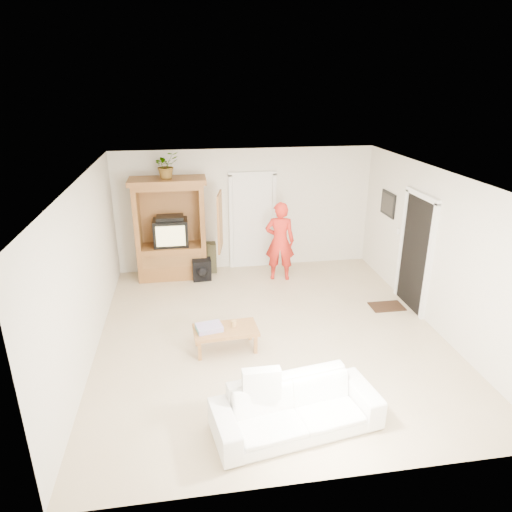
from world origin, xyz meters
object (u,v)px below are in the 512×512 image
Objects in this scene: armoire at (172,235)px; coffee_table at (226,331)px; man at (280,241)px; sofa at (296,408)px.

armoire reaches higher than coffee_table.
armoire is 3.18m from coffee_table.
man reaches higher than sofa.
armoire reaches higher than man.
man is 0.84× the size of sofa.
armoire reaches higher than sofa.
armoire is at bearing 97.36° from sofa.
armoire is 2.08× the size of coffee_table.
sofa is at bearing -73.08° from armoire.
sofa is 1.96m from coffee_table.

